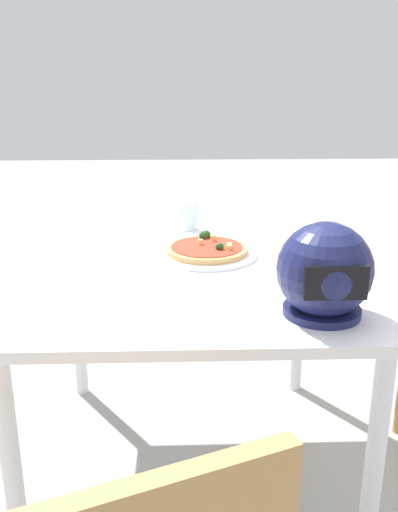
% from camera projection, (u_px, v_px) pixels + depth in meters
% --- Properties ---
extents(ground_plane, '(14.00, 14.00, 0.00)m').
position_uv_depth(ground_plane, '(192.00, 463.00, 2.02)').
color(ground_plane, '#9E9E99').
extents(dining_table, '(1.04, 1.09, 0.73)m').
position_uv_depth(dining_table, '(191.00, 292.00, 1.81)').
color(dining_table, white).
rests_on(dining_table, ground).
extents(pizza_plate, '(0.34, 0.34, 0.01)m').
position_uv_depth(pizza_plate, '(207.00, 254.00, 1.91)').
color(pizza_plate, white).
rests_on(pizza_plate, dining_table).
extents(pizza, '(0.27, 0.27, 0.05)m').
position_uv_depth(pizza, '(207.00, 249.00, 1.91)').
color(pizza, tan).
rests_on(pizza, pizza_plate).
extents(motorcycle_helmet, '(0.24, 0.24, 0.24)m').
position_uv_depth(motorcycle_helmet, '(325.00, 272.00, 1.42)').
color(motorcycle_helmet, '#191E4C').
rests_on(motorcycle_helmet, dining_table).
extents(drinking_glass, '(0.07, 0.07, 0.11)m').
position_uv_depth(drinking_glass, '(188.00, 216.00, 2.20)').
color(drinking_glass, silver).
rests_on(drinking_glass, dining_table).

